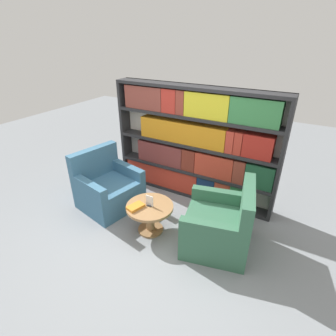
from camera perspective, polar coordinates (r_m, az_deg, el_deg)
ground_plane at (r=3.82m, az=-4.44°, el=-15.67°), size 14.00×14.00×0.00m
bookshelf at (r=4.38m, az=5.81°, el=4.91°), size 2.80×0.30×1.90m
armchair_left at (r=4.45m, az=-12.99°, el=-4.32°), size 0.99×1.03×0.95m
armchair_right at (r=3.63m, az=11.19°, el=-12.28°), size 1.00×1.03×0.95m
coffee_table at (r=3.80m, az=-3.95°, el=-9.70°), size 0.67×0.67×0.44m
table_sign at (r=3.69m, az=-4.04°, el=-7.29°), size 0.12×0.06×0.16m
stray_book at (r=3.69m, az=-7.07°, el=-8.35°), size 0.20×0.27×0.04m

